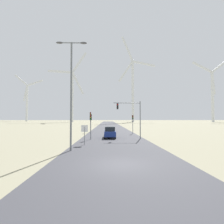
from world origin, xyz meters
name	(u,v)px	position (x,y,z in m)	size (l,w,h in m)	color
ground_plane	(119,164)	(0.00, 0.00, 0.00)	(600.00, 600.00, 0.00)	gray
road_surface	(110,128)	(0.00, 48.00, 0.00)	(10.00, 240.00, 0.01)	#38383D
streetlamp	(71,83)	(-4.42, 5.27, 6.73)	(3.11, 0.32, 10.89)	slate
stop_sign_near	(84,131)	(-3.57, 9.04, 1.66)	(0.81, 0.07, 2.37)	slate
traffic_light_post_near_left	(91,121)	(-3.32, 14.31, 2.78)	(0.28, 0.33, 3.79)	slate
traffic_light_post_near_right	(133,120)	(4.52, 24.32, 2.83)	(0.28, 0.34, 3.86)	slate
traffic_light_post_mid_left	(90,118)	(-4.66, 27.75, 3.34)	(0.28, 0.34, 4.59)	slate
traffic_light_mast_overhead	(131,112)	(2.90, 15.22, 4.18)	(4.28, 0.34, 5.87)	slate
car_approaching	(110,132)	(-0.40, 16.27, 0.91)	(1.88, 4.12, 1.83)	navy
wind_turbine_far_left	(27,99)	(-88.77, 180.47, 24.58)	(30.97, 2.60, 51.52)	silver
wind_turbine_left	(72,91)	(-30.97, 137.85, 26.91)	(33.09, 2.60, 60.65)	silver
wind_turbine_center	(133,84)	(21.88, 142.03, 33.40)	(35.24, 11.54, 75.54)	silver
wind_turbine_right	(212,91)	(88.58, 132.96, 26.64)	(34.20, 3.60, 54.75)	silver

